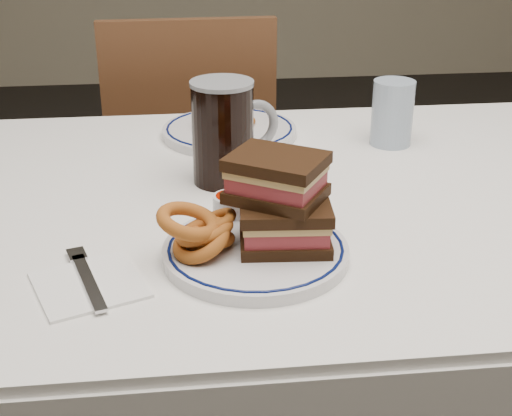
{
  "coord_description": "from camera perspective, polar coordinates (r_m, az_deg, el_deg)",
  "views": [
    {
      "loc": [
        -0.22,
        -1.01,
        1.2
      ],
      "look_at": [
        -0.12,
        -0.18,
        0.81
      ],
      "focal_mm": 50.0,
      "sensor_mm": 36.0,
      "label": 1
    }
  ],
  "objects": [
    {
      "name": "onion_rings_far",
      "position": [
        1.37,
        -2.47,
        7.46
      ],
      "size": [
        0.12,
        0.1,
        0.06
      ],
      "color": "brown",
      "rests_on": "far_plate"
    },
    {
      "name": "dining_table",
      "position": [
        1.17,
        5.07,
        -3.4
      ],
      "size": [
        1.27,
        0.87,
        0.75
      ],
      "color": "white",
      "rests_on": "floor"
    },
    {
      "name": "water_glass",
      "position": [
        1.33,
        10.85,
        7.48
      ],
      "size": [
        0.08,
        0.08,
        0.12
      ],
      "primitive_type": "cylinder",
      "color": "#94A9BF",
      "rests_on": "dining_table"
    },
    {
      "name": "chair_far",
      "position": [
        1.92,
        -5.22,
        3.27
      ],
      "size": [
        0.42,
        0.42,
        0.9
      ],
      "color": "#4E3119",
      "rests_on": "floor"
    },
    {
      "name": "reuben_sandwich",
      "position": [
        0.9,
        2.0,
        0.55
      ],
      "size": [
        0.15,
        0.14,
        0.12
      ],
      "color": "black",
      "rests_on": "main_plate"
    },
    {
      "name": "onion_rings_main",
      "position": [
        0.9,
        -4.43,
        -1.84
      ],
      "size": [
        0.11,
        0.1,
        0.08
      ],
      "color": "brown",
      "rests_on": "main_plate"
    },
    {
      "name": "main_plate",
      "position": [
        0.92,
        -0.03,
        -3.46
      ],
      "size": [
        0.24,
        0.24,
        0.02
      ],
      "color": "silver",
      "rests_on": "dining_table"
    },
    {
      "name": "ketchup_ramekin",
      "position": [
        1.0,
        -2.04,
        0.34
      ],
      "size": [
        0.05,
        0.05,
        0.03
      ],
      "color": "silver",
      "rests_on": "main_plate"
    },
    {
      "name": "far_plate",
      "position": [
        1.36,
        -2.14,
        6.19
      ],
      "size": [
        0.25,
        0.25,
        0.02
      ],
      "color": "silver",
      "rests_on": "dining_table"
    },
    {
      "name": "beer_mug",
      "position": [
        1.13,
        -2.51,
        6.15
      ],
      "size": [
        0.14,
        0.1,
        0.17
      ],
      "color": "black",
      "rests_on": "dining_table"
    },
    {
      "name": "napkin_fork",
      "position": [
        0.89,
        -13.25,
        -5.87
      ],
      "size": [
        0.16,
        0.17,
        0.01
      ],
      "color": "white",
      "rests_on": "dining_table"
    }
  ]
}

